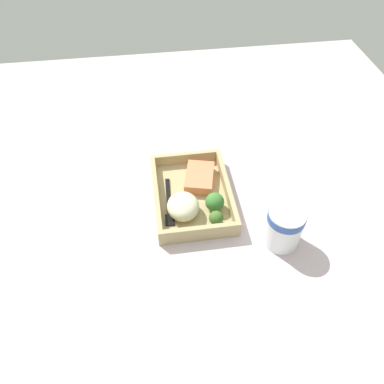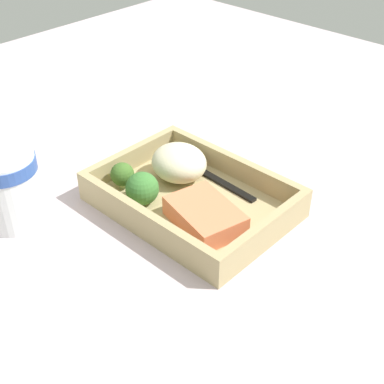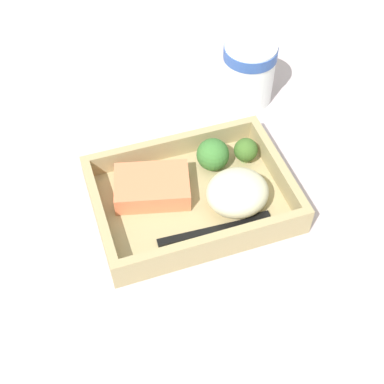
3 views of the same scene
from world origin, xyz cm
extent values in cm
cube|color=#C2AEB5|center=(0.00, 0.00, -1.00)|extent=(160.00, 160.00, 2.00)
cube|color=tan|center=(0.00, 0.00, 0.60)|extent=(27.05, 19.57, 1.20)
cube|color=tan|center=(0.00, -9.18, 2.88)|extent=(27.05, 1.20, 3.36)
cube|color=tan|center=(0.00, 9.18, 2.88)|extent=(27.05, 1.20, 3.36)
cube|color=tan|center=(-12.93, 0.00, 2.88)|extent=(1.20, 17.17, 3.36)
cube|color=tan|center=(12.93, 0.00, 2.88)|extent=(1.20, 17.17, 3.36)
cube|color=#F17D53|center=(-4.94, 2.74, 2.64)|extent=(11.78, 9.49, 2.88)
ellipsoid|color=beige|center=(5.47, -2.99, 3.87)|extent=(8.62, 7.91, 5.34)
cylinder|color=#8AA45F|center=(9.80, 4.47, 1.83)|extent=(1.34, 1.34, 1.26)
sphere|color=#3E6726|center=(9.80, 4.47, 3.43)|extent=(3.52, 3.52, 3.52)
cylinder|color=#809F52|center=(4.88, 5.02, 1.72)|extent=(1.81, 1.81, 1.04)
sphere|color=#3B7632|center=(4.88, 5.02, 3.55)|extent=(4.76, 4.76, 4.76)
cube|color=black|center=(-0.55, -6.14, 1.42)|extent=(12.44, 1.76, 0.44)
cube|color=black|center=(7.34, -6.56, 1.42)|extent=(3.51, 2.38, 0.44)
cylinder|color=white|center=(16.09, 18.93, 5.22)|extent=(8.29, 8.29, 10.45)
cylinder|color=#3356A8|center=(16.09, 18.93, 9.11)|extent=(8.54, 8.54, 1.88)
camera|label=1|loc=(64.24, -9.14, 73.86)|focal=35.00mm
camera|label=2|loc=(-42.16, 44.99, 46.76)|focal=50.00mm
camera|label=3|loc=(-15.08, -44.57, 59.44)|focal=50.00mm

